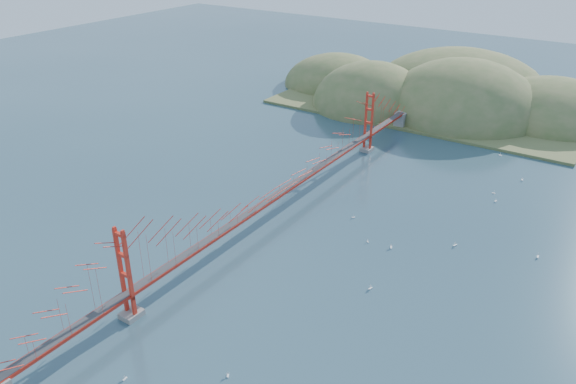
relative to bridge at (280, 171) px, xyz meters
The scene contains 15 objects.
ground 7.01m from the bridge, 90.00° to the right, with size 320.00×320.00×0.00m, color #2D4A5A.
bridge is the anchor object (origin of this frame).
far_headlands 68.73m from the bridge, 88.14° to the left, with size 84.00×58.00×25.00m.
sailboat_5 37.76m from the bridge, 13.65° to the left, with size 0.46×0.57×0.68m.
sailboat_1 19.86m from the bridge, ahead, with size 0.63×0.65×0.73m.
sailboat_3 13.25m from the bridge, 24.33° to the left, with size 0.60×0.60×0.62m.
sailboat_0 23.86m from the bridge, 26.38° to the right, with size 0.60×0.65×0.74m.
sailboat_6 35.34m from the bridge, 64.30° to the right, with size 0.63×0.63×0.67m.
sailboat_15 43.91m from the bridge, 49.02° to the left, with size 0.61×0.61×0.67m.
sailboat_4 35.45m from the bridge, 39.49° to the left, with size 0.53×0.53×0.58m.
sailboat_7 36.42m from the bridge, 43.94° to the left, with size 0.53×0.46×0.60m.
sailboat_12 47.88m from the bridge, 61.94° to the left, with size 0.60×0.50×0.69m.
sailboat_16 16.75m from the bridge, ahead, with size 0.53×0.53×0.56m.
sailboat_14 27.28m from the bridge, 11.84° to the left, with size 0.64×0.64×0.72m.
sailboat_10 38.51m from the bridge, 79.65° to the right, with size 0.45×0.54×0.63m.
Camera 1 is at (43.35, -62.65, 41.64)m, focal length 35.00 mm.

